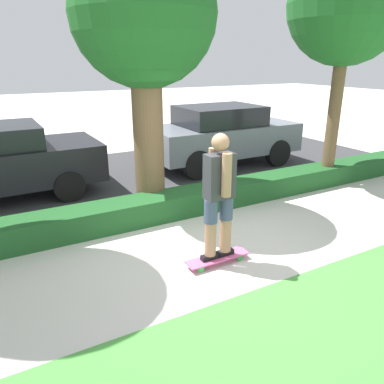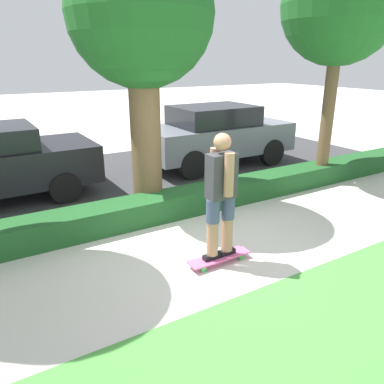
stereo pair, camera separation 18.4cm
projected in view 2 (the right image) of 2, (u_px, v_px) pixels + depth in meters
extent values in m
plane|color=beige|center=(215.00, 254.00, 5.42)|extent=(60.00, 60.00, 0.00)
cube|color=#38383A|center=(115.00, 179.00, 8.82)|extent=(14.90, 5.00, 0.01)
cube|color=#1E5123|center=(165.00, 206.00, 6.65)|extent=(14.90, 0.60, 0.42)
cube|color=#DB5B93|center=(219.00, 257.00, 5.16)|extent=(0.92, 0.24, 0.02)
cylinder|color=green|center=(241.00, 257.00, 5.26)|extent=(0.08, 0.04, 0.08)
cylinder|color=green|center=(233.00, 252.00, 5.40)|extent=(0.08, 0.04, 0.08)
cylinder|color=green|center=(204.00, 269.00, 4.96)|extent=(0.08, 0.04, 0.08)
cylinder|color=green|center=(196.00, 263.00, 5.10)|extent=(0.08, 0.04, 0.08)
cube|color=black|center=(212.00, 256.00, 5.09)|extent=(0.26, 0.09, 0.07)
cylinder|color=#A37556|center=(213.00, 227.00, 4.95)|extent=(0.16, 0.16, 0.80)
cylinder|color=#3D4766|center=(213.00, 211.00, 4.87)|extent=(0.18, 0.18, 0.32)
cube|color=black|center=(226.00, 252.00, 5.21)|extent=(0.26, 0.09, 0.07)
cylinder|color=#A37556|center=(227.00, 224.00, 5.06)|extent=(0.16, 0.16, 0.80)
cylinder|color=#3D4766|center=(228.00, 207.00, 4.98)|extent=(0.18, 0.18, 0.32)
cube|color=#333338|center=(221.00, 176.00, 4.77)|extent=(0.38, 0.21, 0.59)
cylinder|color=#A37556|center=(229.00, 175.00, 4.62)|extent=(0.12, 0.12, 0.55)
cylinder|color=#A37556|center=(215.00, 169.00, 4.88)|extent=(0.12, 0.12, 0.55)
sphere|color=#A37556|center=(222.00, 142.00, 4.62)|extent=(0.23, 0.23, 0.23)
cylinder|color=brown|center=(146.00, 138.00, 6.56)|extent=(0.53, 0.53, 2.72)
sphere|color=#1E5B23|center=(141.00, 12.00, 5.89)|extent=(2.36, 2.36, 2.36)
cylinder|color=brown|center=(328.00, 115.00, 8.08)|extent=(0.27, 0.27, 3.04)
sphere|color=#1E5B23|center=(341.00, 4.00, 7.35)|extent=(2.35, 2.35, 2.35)
cylinder|color=black|center=(65.00, 188.00, 7.29)|extent=(0.61, 0.21, 0.61)
cylinder|color=black|center=(48.00, 168.00, 8.62)|extent=(0.61, 0.21, 0.61)
cube|color=slate|center=(217.00, 138.00, 9.82)|extent=(3.93, 1.74, 0.72)
cube|color=black|center=(213.00, 115.00, 9.56)|extent=(2.04, 1.53, 0.48)
cylinder|color=black|center=(272.00, 152.00, 9.88)|extent=(0.69, 0.21, 0.69)
cylinder|color=black|center=(235.00, 141.00, 11.17)|extent=(0.69, 0.21, 0.69)
cylinder|color=black|center=(193.00, 165.00, 8.71)|extent=(0.69, 0.21, 0.69)
cylinder|color=black|center=(162.00, 151.00, 10.00)|extent=(0.69, 0.21, 0.69)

